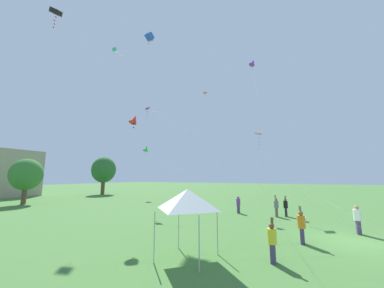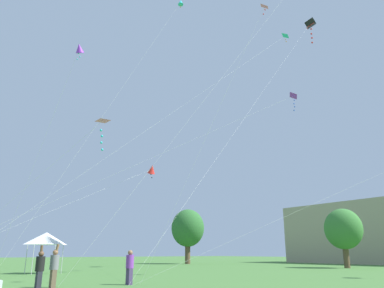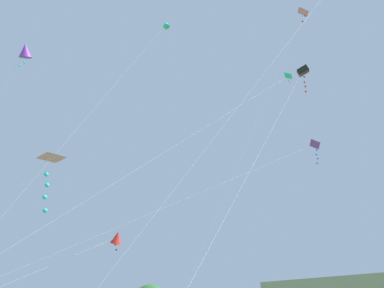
% 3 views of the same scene
% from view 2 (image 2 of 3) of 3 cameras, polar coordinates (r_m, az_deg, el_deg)
% --- Properties ---
extents(distant_building, '(27.91, 9.35, 8.73)m').
position_cam_2_polar(distant_building, '(61.42, 26.93, -11.89)').
color(distant_building, tan).
rests_on(distant_building, ground).
extents(tree_near_right, '(4.11, 3.70, 6.20)m').
position_cam_2_polar(tree_near_right, '(44.54, 22.05, -11.93)').
color(tree_near_right, brown).
rests_on(tree_near_right, ground).
extents(tree_far_left, '(5.12, 4.61, 7.73)m').
position_cam_2_polar(tree_far_left, '(56.23, -0.66, -12.71)').
color(tree_far_left, brown).
rests_on(tree_far_left, ground).
extents(festival_tent, '(2.42, 2.42, 3.14)m').
position_cam_2_polar(festival_tent, '(32.88, -21.34, -13.28)').
color(festival_tent, '#B7B7BC').
rests_on(festival_tent, ground).
extents(person_purple_shirt, '(0.40, 0.40, 1.71)m').
position_cam_2_polar(person_purple_shirt, '(20.65, -9.47, -17.86)').
color(person_purple_shirt, '#473860').
rests_on(person_purple_shirt, ground).
extents(person_grey_shirt, '(0.41, 0.41, 1.99)m').
position_cam_2_polar(person_grey_shirt, '(19.73, -20.27, -17.09)').
color(person_grey_shirt, brown).
rests_on(person_grey_shirt, ground).
extents(person_black_shirt, '(0.39, 0.39, 1.91)m').
position_cam_2_polar(person_black_shirt, '(18.98, -22.19, -17.09)').
color(person_black_shirt, '#282833').
rests_on(person_black_shirt, ground).
extents(kite_red_diamond_0, '(1.87, 17.32, 8.98)m').
position_cam_2_polar(kite_red_diamond_0, '(32.42, -6.20, -3.88)').
color(kite_red_diamond_0, silver).
rests_on(kite_red_diamond_0, ground).
extents(kite_purple_delta_1, '(9.07, 24.54, 13.60)m').
position_cam_2_polar(kite_purple_delta_1, '(30.07, 14.15, 6.55)').
color(kite_purple_delta_1, silver).
rests_on(kite_purple_delta_1, ground).
extents(kite_black_box_2, '(6.84, 26.75, 29.30)m').
position_cam_2_polar(kite_black_box_2, '(50.12, 17.59, 17.05)').
color(kite_black_box_2, silver).
rests_on(kite_black_box_2, ground).
extents(kite_purple_diamond_4, '(8.62, 2.53, 14.77)m').
position_cam_2_polar(kite_purple_diamond_4, '(26.11, -16.81, 13.66)').
color(kite_purple_diamond_4, silver).
rests_on(kite_purple_diamond_4, ground).
extents(kite_cyan_delta_6, '(3.23, 25.89, 21.99)m').
position_cam_2_polar(kite_cyan_delta_6, '(37.93, 13.25, 15.23)').
color(kite_cyan_delta_6, silver).
rests_on(kite_cyan_delta_6, ground).
extents(kite_cyan_diamond_7, '(2.97, 12.43, 23.90)m').
position_cam_2_polar(kite_cyan_diamond_7, '(36.46, -1.86, 20.61)').
color(kite_cyan_diamond_7, silver).
rests_on(kite_cyan_diamond_7, ground).
extents(kite_pink_delta_8, '(5.79, 7.33, 8.47)m').
position_cam_2_polar(kite_pink_delta_8, '(20.28, -13.60, 3.19)').
color(kite_pink_delta_8, silver).
rests_on(kite_pink_delta_8, ground).
extents(kite_pink_delta_9, '(5.24, 5.45, 16.13)m').
position_cam_2_polar(kite_pink_delta_9, '(24.28, 10.52, 18.93)').
color(kite_pink_delta_9, silver).
rests_on(kite_pink_delta_9, ground).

